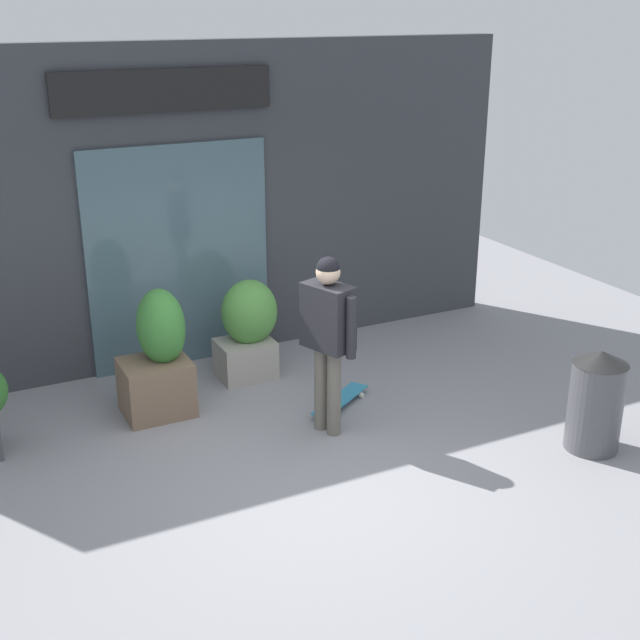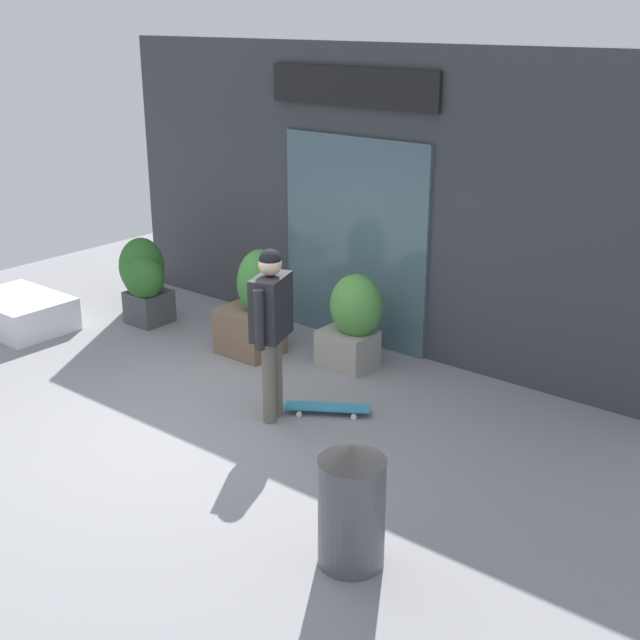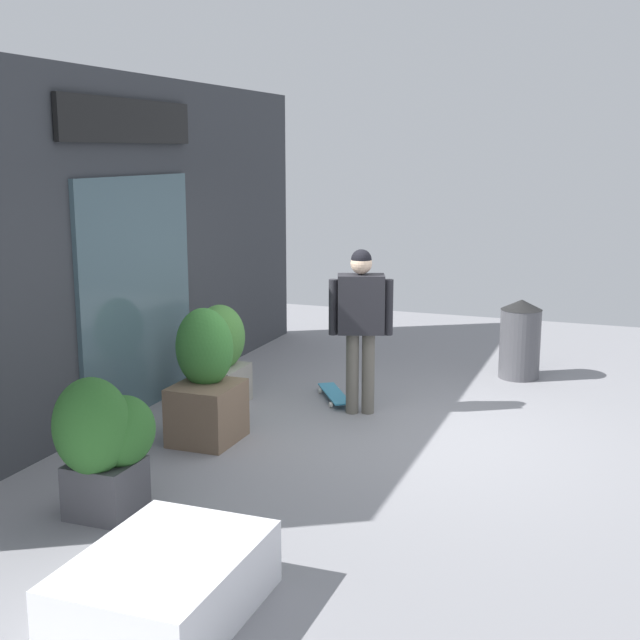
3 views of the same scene
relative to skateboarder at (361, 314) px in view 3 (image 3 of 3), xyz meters
The scene contains 9 objects.
ground_plane 1.28m from the skateboarder, 130.62° to the right, with size 12.00×12.00×0.00m, color gray.
building_facade 2.44m from the skateboarder, 102.29° to the left, with size 7.54×0.31×3.38m.
skateboarder is the anchor object (origin of this frame).
skateboard 1.10m from the skateboarder, 49.12° to the left, with size 0.79×0.60×0.08m.
planter_box_left 1.70m from the skateboarder, 138.16° to the left, with size 0.65×0.63×1.23m.
planter_box_right 1.57m from the skateboarder, 96.63° to the left, with size 0.66×0.53×1.05m.
planter_box_mid 3.21m from the skateboarder, 162.17° to the left, with size 0.73×0.64×1.07m.
trash_bin 2.43m from the skateboarder, 34.39° to the right, with size 0.48×0.48×0.93m.
snow_ledge 4.15m from the skateboarder, behind, with size 1.25×0.90×0.40m, color white.
Camera 3 is at (-7.42, -1.94, 2.64)m, focal length 47.50 mm.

